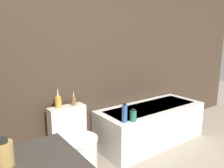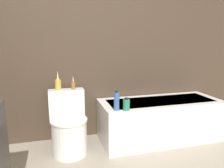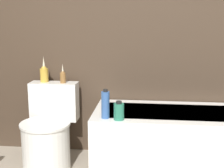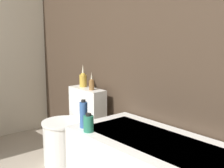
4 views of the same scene
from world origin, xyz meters
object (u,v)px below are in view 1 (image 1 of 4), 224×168
Objects in this scene: bathtub at (151,124)px; vase_silver at (74,100)px; toilet at (76,146)px; shampoo_bottle_short at (133,116)px; shampoo_bottle_tall at (125,113)px; vase_gold at (58,101)px; soap_bottle_glass at (3,154)px.

bathtub is 9.08× the size of vase_silver.
shampoo_bottle_short is at bearing -20.60° from toilet.
shampoo_bottle_tall reaches higher than shampoo_bottle_short.
vase_gold is at bearing 171.45° from vase_silver.
bathtub is at bearing 0.97° from toilet.
toilet is at bearing 158.45° from shampoo_bottle_tall.
shampoo_bottle_short is (1.50, 0.75, -0.36)m from soap_bottle_glass.
toilet is at bearing -68.08° from vase_gold.
vase_gold is 1.33× the size of vase_silver.
soap_bottle_glass is 1.54m from vase_silver.
toilet is at bearing -179.03° from bathtub.
shampoo_bottle_short is at bearing 26.76° from soap_bottle_glass.
shampoo_bottle_short is (0.64, -0.24, 0.30)m from toilet.
bathtub is 1.21m from toilet.
shampoo_bottle_short reaches higher than bathtub.
toilet is at bearing 49.21° from soap_bottle_glass.
vase_gold is at bearing 57.87° from soap_bottle_glass.
vase_silver is 0.62m from shampoo_bottle_tall.
bathtub is 6.85× the size of vase_gold.
vase_gold is 0.19m from vase_silver.
vase_silver is at bearing 137.12° from shampoo_bottle_tall.
bathtub is 1.42m from vase_gold.
shampoo_bottle_tall is (0.53, -0.21, 0.34)m from toilet.
vase_silver is (0.09, 0.20, 0.48)m from toilet.
toilet is (-1.21, -0.02, 0.03)m from bathtub.
soap_bottle_glass is at bearing -128.49° from vase_silver.
bathtub is 1.24m from vase_silver.
toilet is 0.52m from vase_silver.
vase_gold is at bearing 111.92° from toilet.
vase_gold is 0.78m from shampoo_bottle_tall.
soap_bottle_glass is (-0.86, -0.99, 0.66)m from toilet.
vase_silver is at bearing 51.51° from soap_bottle_glass.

